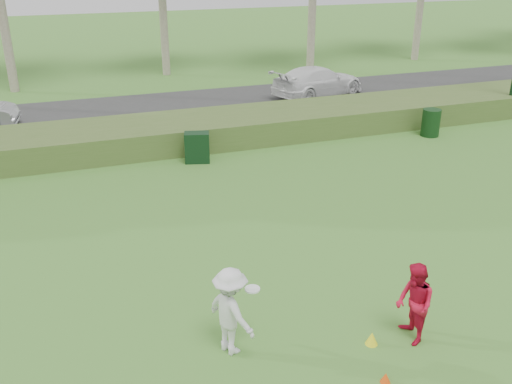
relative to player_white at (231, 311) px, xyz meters
name	(u,v)px	position (x,y,z in m)	size (l,w,h in m)	color
ground	(329,336)	(1.82, -0.25, -0.83)	(120.00, 120.00, 0.00)	#387527
reed_strip	(182,132)	(1.82, 11.75, -0.38)	(80.00, 3.00, 0.90)	#3F5C25
park_road	(157,110)	(1.82, 16.75, -0.80)	(80.00, 6.00, 0.06)	#2D2D2D
player_white	(231,311)	(0.00, 0.00, 0.00)	(1.03, 1.22, 1.65)	silver
player_red	(415,304)	(3.18, -0.82, -0.05)	(0.75, 0.59, 1.55)	red
cone_orange	(386,378)	(2.14, -1.65, -0.73)	(0.17, 0.17, 0.19)	#FF4D0D
cone_yellow	(372,338)	(2.44, -0.70, -0.70)	(0.23, 0.23, 0.25)	yellow
utility_cabinet	(197,147)	(1.88, 9.70, -0.32)	(0.81, 0.51, 1.02)	black
trash_bin	(431,123)	(10.96, 9.51, -0.31)	(0.69, 0.69, 1.03)	black
car_right	(318,81)	(9.60, 16.59, -0.07)	(1.95, 4.80, 1.39)	white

